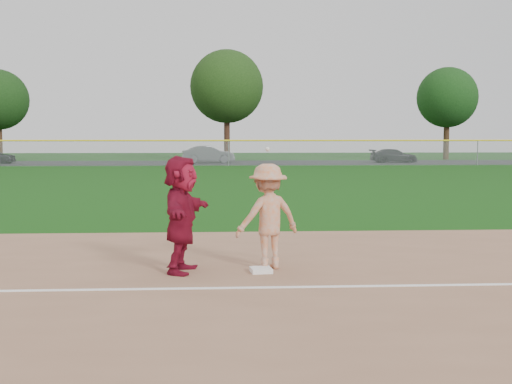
{
  "coord_description": "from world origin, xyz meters",
  "views": [
    {
      "loc": [
        -0.67,
        -10.47,
        2.35
      ],
      "look_at": [
        0.0,
        1.5,
        1.3
      ],
      "focal_mm": 45.0,
      "sensor_mm": 36.0,
      "label": 1
    }
  ],
  "objects": [
    {
      "name": "ground",
      "position": [
        0.0,
        0.0,
        0.0
      ],
      "size": [
        160.0,
        160.0,
        0.0
      ],
      "primitive_type": "plane",
      "color": "#11430C",
      "rests_on": "ground"
    },
    {
      "name": "car_right",
      "position": [
        14.61,
        45.21,
        0.61
      ],
      "size": [
        4.23,
        1.89,
        1.2
      ],
      "primitive_type": "imported",
      "rotation": [
        0.0,
        0.0,
        1.62
      ],
      "color": "black",
      "rests_on": "parking_asphalt"
    },
    {
      "name": "tree_2",
      "position": [
        0.0,
        51.5,
        7.06
      ],
      "size": [
        7.0,
        7.0,
        10.58
      ],
      "color": "#341D13",
      "rests_on": "ground"
    },
    {
      "name": "car_mid",
      "position": [
        -1.7,
        45.63,
        0.76
      ],
      "size": [
        4.68,
        2.08,
        1.49
      ],
      "primitive_type": "imported",
      "rotation": [
        0.0,
        0.0,
        1.68
      ],
      "color": "#4E5055",
      "rests_on": "parking_asphalt"
    },
    {
      "name": "outfield_fence",
      "position": [
        0.0,
        40.0,
        1.96
      ],
      "size": [
        110.0,
        0.12,
        110.0
      ],
      "color": "#999EA0",
      "rests_on": "ground"
    },
    {
      "name": "foul_line",
      "position": [
        0.0,
        -0.8,
        0.03
      ],
      "size": [
        60.0,
        0.1,
        0.01
      ],
      "primitive_type": "cube",
      "color": "white",
      "rests_on": "infield_dirt"
    },
    {
      "name": "tree_3",
      "position": [
        22.0,
        52.8,
        6.16
      ],
      "size": [
        6.0,
        6.0,
        9.19
      ],
      "color": "#342113",
      "rests_on": "ground"
    },
    {
      "name": "parking_asphalt",
      "position": [
        0.0,
        46.0,
        0.01
      ],
      "size": [
        120.0,
        10.0,
        0.01
      ],
      "primitive_type": "cube",
      "color": "black",
      "rests_on": "ground"
    },
    {
      "name": "base_runner",
      "position": [
        -1.34,
        0.43,
        1.02
      ],
      "size": [
        0.94,
        1.94,
        2.0
      ],
      "primitive_type": "imported",
      "rotation": [
        0.0,
        0.0,
        1.38
      ],
      "color": "maroon",
      "rests_on": "infield_dirt"
    },
    {
      "name": "first_base",
      "position": [
        0.02,
        0.33,
        0.06
      ],
      "size": [
        0.39,
        0.39,
        0.08
      ],
      "primitive_type": "cube",
      "rotation": [
        0.0,
        0.0,
        0.14
      ],
      "color": "white",
      "rests_on": "infield_dirt"
    },
    {
      "name": "first_base_play",
      "position": [
        0.16,
        0.64,
        0.94
      ],
      "size": [
        1.37,
        1.11,
        2.14
      ],
      "color": "#B0B0B3",
      "rests_on": "infield_dirt"
    }
  ]
}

